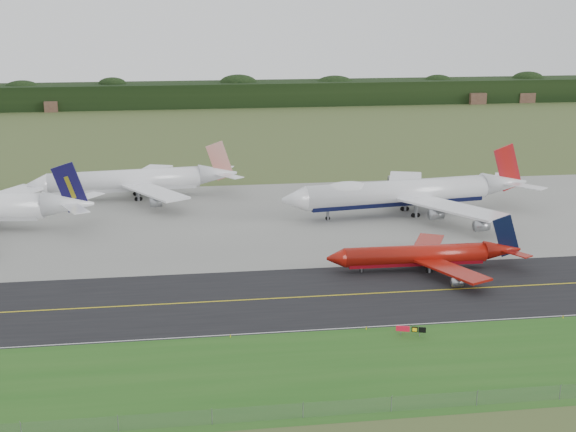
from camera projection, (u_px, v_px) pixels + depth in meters
The scene contains 15 objects.
ground at pixel (356, 287), 154.36m from camera, with size 600.00×600.00×0.00m, color #425126.
grass_verge at pixel (407, 366), 120.92m from camera, with size 400.00×30.00×0.01m, color #235619.
taxiway at pixel (360, 294), 150.53m from camera, with size 400.00×32.00×0.02m, color black.
apron at pixel (311, 218), 203.08m from camera, with size 400.00×78.00×0.01m, color gray.
taxiway_centreline at pixel (360, 294), 150.53m from camera, with size 400.00×0.40×0.00m, color gold.
taxiway_edge_line at pixel (381, 326), 135.72m from camera, with size 400.00×0.25×0.00m, color silver.
perimeter_fence at pixel (434, 401), 108.21m from camera, with size 320.00×0.10×320.00m.
horizon_treeline at pixel (239, 95), 414.48m from camera, with size 700.00×25.00×12.00m.
jet_ba_747 at pixel (406, 192), 204.66m from camera, with size 67.83×55.71×17.06m.
jet_red_737 at pixel (426, 255), 163.46m from camera, with size 40.79×33.40×11.05m.
jet_star_tail at pixel (136, 180), 221.62m from camera, with size 57.38×47.76×15.13m.
taxiway_sign at pixel (411, 329), 131.62m from camera, with size 4.70×1.68×1.63m.
edge_marker_left at pixel (230, 336), 131.22m from camera, with size 0.16×0.16×0.50m, color yellow.
edge_marker_center at pixel (366, 328), 134.32m from camera, with size 0.16×0.16×0.50m, color yellow.
edge_marker_right at pixel (563, 317), 139.08m from camera, with size 0.16×0.16×0.50m, color yellow.
Camera 1 is at (-33.39, -142.10, 53.63)m, focal length 50.00 mm.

